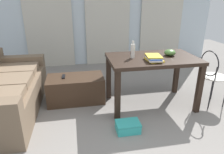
# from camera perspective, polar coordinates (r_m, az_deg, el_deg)

# --- Properties ---
(ground_plane) EXTENTS (8.77, 8.77, 0.00)m
(ground_plane) POSITION_cam_1_polar(r_m,az_deg,el_deg) (3.34, 5.20, -7.06)
(ground_plane) COLOR gray
(wall_back) EXTENTS (5.26, 0.10, 2.50)m
(wall_back) POSITION_cam_1_polar(r_m,az_deg,el_deg) (5.13, -1.36, 17.60)
(wall_back) COLOR silver
(wall_back) RESTS_ON ground
(curtains) EXTENTS (3.74, 0.03, 2.09)m
(curtains) POSITION_cam_1_polar(r_m,az_deg,el_deg) (5.06, -1.18, 15.26)
(curtains) COLOR beige
(curtains) RESTS_ON ground
(couch) EXTENTS (0.93, 1.95, 0.73)m
(couch) POSITION_cam_1_polar(r_m,az_deg,el_deg) (3.37, -27.87, -3.81)
(couch) COLOR brown
(couch) RESTS_ON ground
(coffee_table) EXTENTS (0.88, 0.49, 0.40)m
(coffee_table) POSITION_cam_1_polar(r_m,az_deg,el_deg) (3.37, -9.87, -3.21)
(coffee_table) COLOR #382619
(coffee_table) RESTS_ON ground
(craft_table) EXTENTS (1.28, 0.78, 0.76)m
(craft_table) POSITION_cam_1_polar(r_m,az_deg,el_deg) (3.09, 10.98, 3.42)
(craft_table) COLOR black
(craft_table) RESTS_ON ground
(wire_chair) EXTENTS (0.38, 0.39, 0.87)m
(wire_chair) POSITION_cam_1_polar(r_m,az_deg,el_deg) (3.40, 25.66, 1.23)
(wire_chair) COLOR silver
(wire_chair) RESTS_ON ground
(bottle_near) EXTENTS (0.06, 0.06, 0.24)m
(bottle_near) POSITION_cam_1_polar(r_m,az_deg,el_deg) (2.96, 5.71, 7.19)
(bottle_near) COLOR beige
(bottle_near) RESTS_ON craft_table
(bowl) EXTENTS (0.17, 0.17, 0.09)m
(bowl) POSITION_cam_1_polar(r_m,az_deg,el_deg) (3.19, 15.58, 6.48)
(bowl) COLOR #477033
(bowl) RESTS_ON craft_table
(book_stack) EXTENTS (0.23, 0.30, 0.07)m
(book_stack) POSITION_cam_1_polar(r_m,az_deg,el_deg) (2.88, 11.36, 5.11)
(book_stack) COLOR gold
(book_stack) RESTS_ON craft_table
(tv_remote_on_table) EXTENTS (0.09, 0.18, 0.02)m
(tv_remote_on_table) POSITION_cam_1_polar(r_m,az_deg,el_deg) (3.19, 5.52, 6.50)
(tv_remote_on_table) COLOR #232326
(tv_remote_on_table) RESTS_ON craft_table
(tv_remote_primary) EXTENTS (0.05, 0.16, 0.02)m
(tv_remote_primary) POSITION_cam_1_polar(r_m,az_deg,el_deg) (3.33, -13.13, 0.14)
(tv_remote_primary) COLOR black
(tv_remote_primary) RESTS_ON coffee_table
(shoebox) EXTENTS (0.30, 0.21, 0.13)m
(shoebox) POSITION_cam_1_polar(r_m,az_deg,el_deg) (2.68, 4.37, -13.41)
(shoebox) COLOR #33B2AD
(shoebox) RESTS_ON ground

